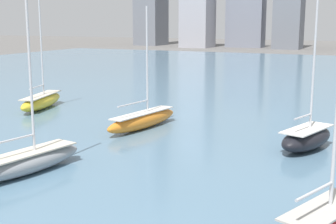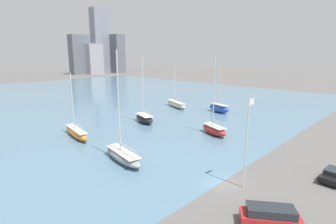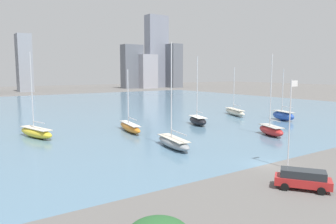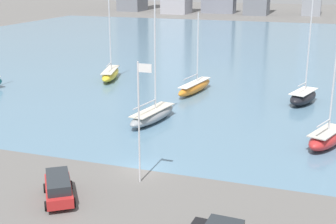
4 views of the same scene
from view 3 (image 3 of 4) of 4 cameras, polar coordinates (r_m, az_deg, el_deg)
The scene contains 12 objects.
ground_plane at distance 42.27m, azimuth 16.64°, elevation -8.76°, with size 500.00×500.00×0.00m, color #605E5B.
harbor_water at distance 101.15m, azimuth -15.88°, elevation 0.36°, with size 180.00×140.00×0.00m.
flag_pole at distance 40.40m, azimuth 20.48°, elevation -1.37°, with size 1.24×0.14×10.44m.
distant_city_skyline at distance 199.84m, azimuth -25.40°, elevation 9.77°, with size 190.01×22.50×73.68m.
sailboat_gray at distance 49.01m, azimuth 0.93°, elevation -5.22°, with size 3.89×9.51×15.60m.
sailboat_orange at distance 62.40m, azimuth -6.67°, elevation -2.61°, with size 3.42×10.50×11.73m.
sailboat_yellow at distance 60.92m, azimuth -22.01°, elevation -3.26°, with size 4.66×10.00×14.63m.
sailboat_blue at distance 80.86m, azimuth 19.42°, elevation -0.56°, with size 4.08×7.28×11.97m.
sailboat_red at distance 61.13m, azimuth 17.49°, elevation -2.98°, with size 4.58×7.21×14.40m.
sailboat_black at distance 70.10m, azimuth 5.20°, elevation -1.42°, with size 4.51×7.41×14.50m.
sailboat_cream at distance 87.00m, azimuth 11.54°, elevation 0.04°, with size 5.95×10.89×12.38m.
parked_suv_red at distance 34.69m, azimuth 22.43°, elevation -10.69°, with size 4.56×5.35×1.92m.
Camera 3 is at (-31.91, -25.32, 11.29)m, focal length 35.00 mm.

